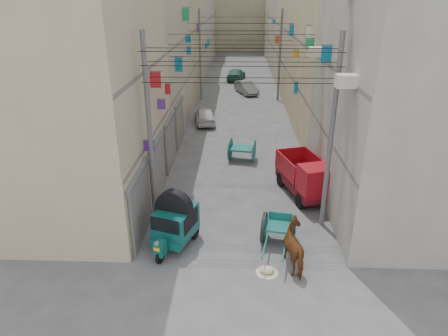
{
  "coord_description": "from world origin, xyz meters",
  "views": [
    {
      "loc": [
        -0.09,
        -9.05,
        9.19
      ],
      "look_at": [
        -0.65,
        6.5,
        2.37
      ],
      "focal_mm": 32.0,
      "sensor_mm": 36.0,
      "label": 1
    }
  ],
  "objects_px": {
    "distant_car_grey": "(246,87)",
    "distant_car_green": "(236,74)",
    "tonga_cart": "(279,229)",
    "second_cart": "(242,149)",
    "horse": "(297,248)",
    "mini_truck": "(308,180)",
    "distant_car_white": "(205,116)",
    "auto_rickshaw": "(175,221)",
    "feed_sack": "(267,270)"
  },
  "relations": [
    {
      "from": "auto_rickshaw",
      "to": "tonga_cart",
      "type": "height_order",
      "value": "auto_rickshaw"
    },
    {
      "from": "second_cart",
      "to": "distant_car_grey",
      "type": "bearing_deg",
      "value": 98.86
    },
    {
      "from": "second_cart",
      "to": "horse",
      "type": "xyz_separation_m",
      "value": [
        1.94,
        -10.07,
        0.1
      ]
    },
    {
      "from": "auto_rickshaw",
      "to": "horse",
      "type": "distance_m",
      "value": 4.79
    },
    {
      "from": "tonga_cart",
      "to": "distant_car_green",
      "type": "xyz_separation_m",
      "value": [
        -1.97,
        32.86,
        -0.03
      ]
    },
    {
      "from": "tonga_cart",
      "to": "distant_car_white",
      "type": "height_order",
      "value": "tonga_cart"
    },
    {
      "from": "horse",
      "to": "distant_car_green",
      "type": "xyz_separation_m",
      "value": [
        -2.5,
        34.35,
        -0.19
      ]
    },
    {
      "from": "second_cart",
      "to": "distant_car_green",
      "type": "height_order",
      "value": "second_cart"
    },
    {
      "from": "tonga_cart",
      "to": "distant_car_grey",
      "type": "xyz_separation_m",
      "value": [
        -0.89,
        26.01,
        -0.03
      ]
    },
    {
      "from": "auto_rickshaw",
      "to": "distant_car_green",
      "type": "height_order",
      "value": "auto_rickshaw"
    },
    {
      "from": "auto_rickshaw",
      "to": "feed_sack",
      "type": "xyz_separation_m",
      "value": [
        3.52,
        -1.69,
        -0.93
      ]
    },
    {
      "from": "distant_car_white",
      "to": "distant_car_green",
      "type": "height_order",
      "value": "distant_car_green"
    },
    {
      "from": "feed_sack",
      "to": "distant_car_white",
      "type": "relative_size",
      "value": 0.14
    },
    {
      "from": "auto_rickshaw",
      "to": "second_cart",
      "type": "distance_m",
      "value": 9.18
    },
    {
      "from": "horse",
      "to": "distant_car_grey",
      "type": "bearing_deg",
      "value": -100.58
    },
    {
      "from": "feed_sack",
      "to": "distant_car_grey",
      "type": "bearing_deg",
      "value": 90.7
    },
    {
      "from": "auto_rickshaw",
      "to": "tonga_cart",
      "type": "xyz_separation_m",
      "value": [
        4.08,
        0.2,
        -0.4
      ]
    },
    {
      "from": "second_cart",
      "to": "distant_car_grey",
      "type": "xyz_separation_m",
      "value": [
        0.52,
        17.43,
        -0.09
      ]
    },
    {
      "from": "tonga_cart",
      "to": "distant_car_grey",
      "type": "height_order",
      "value": "tonga_cart"
    },
    {
      "from": "tonga_cart",
      "to": "second_cart",
      "type": "bearing_deg",
      "value": 110.63
    },
    {
      "from": "mini_truck",
      "to": "second_cart",
      "type": "relative_size",
      "value": 2.3
    },
    {
      "from": "second_cart",
      "to": "distant_car_green",
      "type": "xyz_separation_m",
      "value": [
        -0.56,
        24.28,
        -0.09
      ]
    },
    {
      "from": "feed_sack",
      "to": "distant_car_green",
      "type": "xyz_separation_m",
      "value": [
        -1.41,
        34.75,
        0.5
      ]
    },
    {
      "from": "mini_truck",
      "to": "second_cart",
      "type": "height_order",
      "value": "mini_truck"
    },
    {
      "from": "auto_rickshaw",
      "to": "horse",
      "type": "relative_size",
      "value": 1.37
    },
    {
      "from": "auto_rickshaw",
      "to": "distant_car_grey",
      "type": "relative_size",
      "value": 0.7
    },
    {
      "from": "second_cart",
      "to": "distant_car_grey",
      "type": "distance_m",
      "value": 17.44
    },
    {
      "from": "feed_sack",
      "to": "distant_car_green",
      "type": "height_order",
      "value": "distant_car_green"
    },
    {
      "from": "mini_truck",
      "to": "distant_car_white",
      "type": "height_order",
      "value": "mini_truck"
    },
    {
      "from": "tonga_cart",
      "to": "second_cart",
      "type": "height_order",
      "value": "second_cart"
    },
    {
      "from": "distant_car_white",
      "to": "distant_car_grey",
      "type": "relative_size",
      "value": 0.95
    },
    {
      "from": "auto_rickshaw",
      "to": "tonga_cart",
      "type": "bearing_deg",
      "value": 20.65
    },
    {
      "from": "second_cart",
      "to": "distant_car_white",
      "type": "bearing_deg",
      "value": 121.41
    },
    {
      "from": "mini_truck",
      "to": "distant_car_green",
      "type": "distance_m",
      "value": 29.26
    },
    {
      "from": "distant_car_grey",
      "to": "mini_truck",
      "type": "bearing_deg",
      "value": -103.1
    },
    {
      "from": "horse",
      "to": "distant_car_green",
      "type": "height_order",
      "value": "horse"
    },
    {
      "from": "mini_truck",
      "to": "horse",
      "type": "distance_m",
      "value": 5.46
    },
    {
      "from": "second_cart",
      "to": "feed_sack",
      "type": "relative_size",
      "value": 3.41
    },
    {
      "from": "distant_car_green",
      "to": "tonga_cart",
      "type": "bearing_deg",
      "value": 101.65
    },
    {
      "from": "feed_sack",
      "to": "second_cart",
      "type": "bearing_deg",
      "value": 94.67
    },
    {
      "from": "feed_sack",
      "to": "horse",
      "type": "distance_m",
      "value": 1.35
    },
    {
      "from": "feed_sack",
      "to": "distant_car_green",
      "type": "relative_size",
      "value": 0.12
    },
    {
      "from": "second_cart",
      "to": "mini_truck",
      "type": "bearing_deg",
      "value": -45.9
    },
    {
      "from": "horse",
      "to": "distant_car_white",
      "type": "height_order",
      "value": "horse"
    },
    {
      "from": "tonga_cart",
      "to": "distant_car_white",
      "type": "xyz_separation_m",
      "value": [
        -4.21,
        15.93,
        -0.04
      ]
    },
    {
      "from": "auto_rickshaw",
      "to": "distant_car_grey",
      "type": "height_order",
      "value": "auto_rickshaw"
    },
    {
      "from": "auto_rickshaw",
      "to": "mini_truck",
      "type": "bearing_deg",
      "value": 52.59
    },
    {
      "from": "distant_car_grey",
      "to": "distant_car_green",
      "type": "height_order",
      "value": "distant_car_green"
    },
    {
      "from": "distant_car_green",
      "to": "mini_truck",
      "type": "bearing_deg",
      "value": 105.49
    },
    {
      "from": "mini_truck",
      "to": "distant_car_grey",
      "type": "relative_size",
      "value": 1.05
    }
  ]
}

